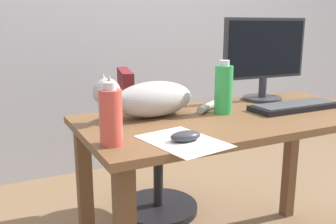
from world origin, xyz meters
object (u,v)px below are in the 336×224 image
cat (149,98)px  water_bottle (224,89)px  keyboard (295,106)px  spray_bottle (111,117)px  office_chair (150,154)px  computer_mouse (185,136)px  monitor (265,56)px

cat → water_bottle: water_bottle is taller
keyboard → spray_bottle: spray_bottle is taller
office_chair → computer_mouse: 1.02m
office_chair → spray_bottle: bearing=-121.0°
office_chair → spray_bottle: spray_bottle is taller
office_chair → monitor: size_ratio=1.84×
office_chair → monitor: bearing=-46.4°
office_chair → spray_bottle: size_ratio=4.30×
water_bottle → computer_mouse: bearing=-140.8°
computer_mouse → cat: bearing=85.5°
spray_bottle → computer_mouse: bearing=-18.0°
cat → computer_mouse: (-0.03, -0.36, -0.06)m
office_chair → keyboard: bearing=-58.5°
cat → spray_bottle: 0.39m
computer_mouse → spray_bottle: bearing=162.0°
computer_mouse → spray_bottle: spray_bottle is taller
computer_mouse → water_bottle: water_bottle is taller
water_bottle → keyboard: bearing=-13.9°
office_chair → water_bottle: (0.09, -0.61, 0.49)m
office_chair → computer_mouse: size_ratio=8.04×
monitor → spray_bottle: bearing=-158.8°
monitor → cat: size_ratio=0.78×
monitor → spray_bottle: (-0.93, -0.36, -0.13)m
water_bottle → office_chair: bearing=98.0°
keyboard → water_bottle: 0.37m
office_chair → keyboard: (0.43, -0.70, 0.39)m
monitor → keyboard: 0.32m
office_chair → cat: cat is taller
computer_mouse → keyboard: bearing=16.1°
office_chair → water_bottle: bearing=-82.0°
office_chair → spray_bottle: 1.07m
cat → monitor: bearing=6.5°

